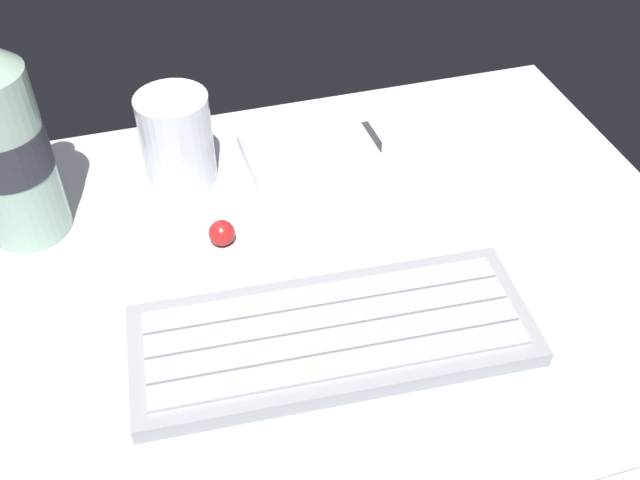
% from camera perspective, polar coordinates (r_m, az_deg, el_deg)
% --- Properties ---
extents(ground_plane, '(0.64, 0.48, 0.03)m').
position_cam_1_polar(ground_plane, '(0.59, 0.06, -2.94)').
color(ground_plane, silver).
extents(keyboard, '(0.30, 0.13, 0.02)m').
position_cam_1_polar(keyboard, '(0.53, 1.02, -7.40)').
color(keyboard, '#93969B').
rests_on(keyboard, ground_plane).
extents(handheld_device, '(0.13, 0.08, 0.02)m').
position_cam_1_polar(handheld_device, '(0.70, -0.83, 7.12)').
color(handheld_device, silver).
rests_on(handheld_device, ground_plane).
extents(juice_cup, '(0.06, 0.06, 0.09)m').
position_cam_1_polar(juice_cup, '(0.66, -11.07, 7.50)').
color(juice_cup, silver).
rests_on(juice_cup, ground_plane).
extents(water_bottle, '(0.07, 0.07, 0.21)m').
position_cam_1_polar(water_bottle, '(0.62, -23.58, 7.10)').
color(water_bottle, '#9EC1A8').
rests_on(water_bottle, ground_plane).
extents(trackball_mouse, '(0.02, 0.02, 0.02)m').
position_cam_1_polar(trackball_mouse, '(0.61, -7.68, 0.55)').
color(trackball_mouse, red).
rests_on(trackball_mouse, ground_plane).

